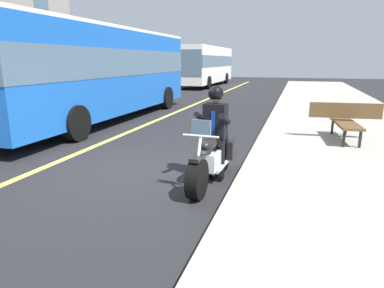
# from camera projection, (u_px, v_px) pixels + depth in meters

# --- Properties ---
(ground_plane) EXTENTS (80.00, 80.00, 0.00)m
(ground_plane) POSITION_uv_depth(u_px,v_px,m) (141.00, 170.00, 6.95)
(ground_plane) COLOR black
(lane_center_stripe) EXTENTS (60.00, 0.16, 0.01)m
(lane_center_stripe) POSITION_uv_depth(u_px,v_px,m) (59.00, 161.00, 7.52)
(lane_center_stripe) COLOR #E5DB4C
(lane_center_stripe) RESTS_ON ground_plane
(motorcycle_main) EXTENTS (2.22, 0.64, 1.26)m
(motorcycle_main) POSITION_uv_depth(u_px,v_px,m) (212.00, 158.00, 6.18)
(motorcycle_main) COLOR black
(motorcycle_main) RESTS_ON ground_plane
(rider_main) EXTENTS (0.63, 0.56, 1.74)m
(rider_main) POSITION_uv_depth(u_px,v_px,m) (215.00, 125.00, 6.21)
(rider_main) COLOR black
(rider_main) RESTS_ON ground_plane
(bus_near) EXTENTS (11.05, 2.70, 3.30)m
(bus_near) POSITION_uv_depth(u_px,v_px,m) (205.00, 64.00, 29.63)
(bus_near) COLOR white
(bus_near) RESTS_ON ground_plane
(bus_far) EXTENTS (11.05, 2.70, 3.30)m
(bus_far) POSITION_uv_depth(u_px,v_px,m) (99.00, 69.00, 12.31)
(bus_far) COLOR blue
(bus_far) RESTS_ON ground_plane
(bench_sidewalk) EXTENTS (1.84, 1.80, 0.95)m
(bench_sidewalk) POSITION_uv_depth(u_px,v_px,m) (346.00, 118.00, 8.81)
(bench_sidewalk) COLOR brown
(bench_sidewalk) RESTS_ON sidewalk_curb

